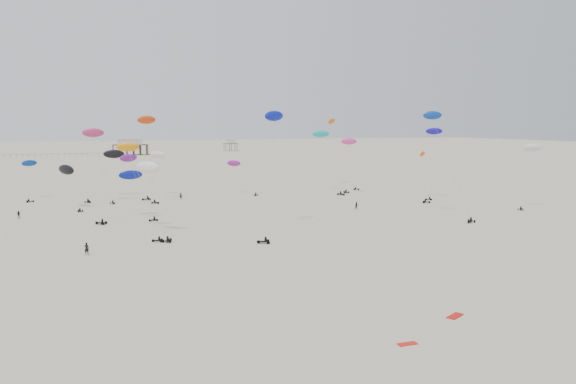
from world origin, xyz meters
name	(u,v)px	position (x,y,z in m)	size (l,w,h in m)	color
ground_plane	(187,176)	(0.00, 200.00, 0.00)	(900.00, 900.00, 0.00)	beige
pavilion_main	(130,148)	(-10.00, 350.00, 4.22)	(21.00, 13.00, 9.80)	brown
pavilion_small	(230,146)	(60.00, 380.00, 3.49)	(9.00, 7.00, 8.00)	brown
pier_fence	(38,155)	(-62.00, 350.00, 0.77)	(80.20, 0.20, 1.50)	black
rig_0	(347,156)	(32.65, 132.69, 10.36)	(7.05, 6.09, 15.37)	black
rig_1	(139,172)	(-25.17, 94.57, 10.70)	(8.29, 15.74, 19.60)	black
rig_2	(135,174)	(-24.86, 108.31, 9.29)	(7.22, 5.32, 13.33)	black
rig_3	(239,171)	(4.96, 142.11, 6.39)	(7.00, 9.93, 10.85)	black
rig_4	(96,142)	(-31.69, 137.37, 14.77)	(7.09, 6.43, 18.16)	black
rig_5	(530,159)	(60.77, 95.62, 11.05)	(8.31, 5.49, 14.72)	black
rig_6	(148,136)	(-19.51, 135.28, 16.14)	(5.02, 8.36, 21.18)	black
rig_7	(29,172)	(-47.80, 149.84, 6.86)	(4.18, 11.11, 11.80)	black
rig_8	(326,146)	(29.62, 139.85, 12.81)	(7.91, 9.63, 17.84)	black
rig_9	(433,143)	(48.62, 115.89, 14.23)	(5.46, 4.54, 18.26)	black
rig_10	(155,166)	(-17.04, 145.08, 8.10)	(7.74, 13.19, 14.40)	black
rig_11	(424,172)	(45.79, 115.39, 7.10)	(7.02, 11.29, 14.05)	black
rig_12	(444,148)	(34.83, 91.39, 14.24)	(5.18, 13.55, 22.60)	black
rig_13	(149,177)	(-23.61, 93.00, 9.94)	(4.53, 11.40, 13.60)	black
rig_14	(335,132)	(38.09, 152.48, 16.63)	(4.77, 18.01, 23.64)	black
rig_15	(68,174)	(-38.05, 129.86, 7.92)	(5.77, 10.96, 11.10)	black
rig_16	(110,161)	(-28.26, 148.24, 9.35)	(10.53, 15.10, 17.30)	black
rig_17	(124,185)	(-26.75, 112.00, 6.80)	(9.99, 10.57, 12.40)	black
rig_18	(272,147)	(-2.47, 89.80, 14.99)	(10.07, 17.41, 25.02)	black
spectator_0	(87,255)	(-34.07, 80.34, 0.00)	(0.78, 0.54, 2.15)	black
spectator_1	(357,209)	(23.02, 106.86, 0.00)	(0.95, 0.55, 1.95)	black
spectator_2	(19,218)	(-47.25, 118.59, 0.00)	(1.11, 0.60, 1.87)	black
spectator_3	(181,199)	(-11.79, 136.57, 0.00)	(0.73, 0.50, 2.01)	black
grounded_kite_a	(455,316)	(0.76, 39.89, 0.00)	(2.20, 0.90, 0.08)	red
grounded_kite_b	(407,344)	(-7.53, 35.26, 0.00)	(1.80, 0.70, 0.07)	red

